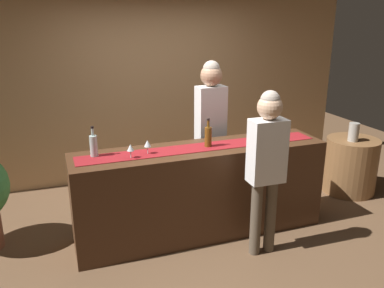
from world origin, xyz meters
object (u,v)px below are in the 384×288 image
at_px(wine_bottle_amber, 208,136).
at_px(wine_glass_mid_counter, 130,148).
at_px(wine_bottle_clear, 94,145).
at_px(wine_glass_near_customer, 147,144).
at_px(bartender, 211,118).
at_px(wine_glass_far_end, 271,132).
at_px(customer_sipping, 267,157).
at_px(vase_on_side_table, 354,132).
at_px(round_side_table, 351,165).

height_order(wine_bottle_amber, wine_glass_mid_counter, wine_bottle_amber).
distance_m(wine_bottle_clear, wine_glass_near_customer, 0.52).
bearing_deg(wine_glass_near_customer, bartender, 32.84).
relative_size(wine_bottle_amber, wine_glass_far_end, 2.10).
bearing_deg(wine_bottle_clear, customer_sipping, -23.92).
relative_size(wine_glass_mid_counter, bartender, 0.08).
height_order(wine_glass_near_customer, wine_glass_mid_counter, same).
xyz_separation_m(wine_bottle_amber, bartender, (0.27, 0.58, 0.04)).
bearing_deg(bartender, wine_bottle_amber, 62.77).
relative_size(customer_sipping, vase_on_side_table, 6.89).
bearing_deg(bartender, vase_on_side_table, 168.04).
xyz_separation_m(customer_sipping, round_side_table, (1.84, 0.90, -0.65)).
relative_size(wine_glass_near_customer, wine_glass_mid_counter, 1.00).
xyz_separation_m(wine_glass_mid_counter, vase_on_side_table, (2.96, 0.35, -0.23)).
relative_size(wine_bottle_amber, vase_on_side_table, 1.26).
bearing_deg(wine_glass_near_customer, vase_on_side_table, 5.70).
distance_m(wine_bottle_amber, bartender, 0.64).
distance_m(wine_glass_near_customer, bartender, 1.09).
height_order(bartender, round_side_table, bartender).
height_order(wine_glass_mid_counter, vase_on_side_table, wine_glass_mid_counter).
bearing_deg(bartender, wine_glass_mid_counter, 28.58).
bearing_deg(wine_bottle_clear, wine_glass_near_customer, -12.07).
distance_m(wine_glass_near_customer, wine_glass_far_end, 1.37).
distance_m(wine_bottle_amber, wine_glass_mid_counter, 0.83).
distance_m(bartender, vase_on_side_table, 1.91).
bearing_deg(wine_bottle_amber, wine_glass_near_customer, -179.15).
bearing_deg(wine_glass_far_end, wine_bottle_amber, 176.75).
distance_m(customer_sipping, vase_on_side_table, 1.97).
bearing_deg(wine_bottle_clear, vase_on_side_table, 2.95).
relative_size(wine_glass_far_end, round_side_table, 0.19).
bearing_deg(bartender, wine_glass_far_end, 123.78).
relative_size(wine_bottle_clear, wine_glass_near_customer, 2.10).
height_order(wine_glass_mid_counter, customer_sipping, customer_sipping).
bearing_deg(customer_sipping, wine_glass_far_end, 57.11).
relative_size(wine_glass_far_end, bartender, 0.08).
relative_size(wine_bottle_clear, round_side_table, 0.41).
relative_size(wine_bottle_clear, customer_sipping, 0.18).
distance_m(wine_bottle_clear, wine_bottle_amber, 1.16).
distance_m(bartender, customer_sipping, 1.16).
distance_m(wine_bottle_clear, round_side_table, 3.44).
xyz_separation_m(wine_glass_far_end, customer_sipping, (-0.36, -0.53, -0.07)).
bearing_deg(round_side_table, customer_sipping, -153.98).
xyz_separation_m(wine_bottle_amber, vase_on_side_table, (2.13, 0.27, -0.24)).
xyz_separation_m(wine_bottle_clear, wine_glass_mid_counter, (0.32, -0.18, -0.01)).
bearing_deg(wine_bottle_amber, vase_on_side_table, 7.15).
height_order(wine_bottle_clear, bartender, bartender).
xyz_separation_m(wine_bottle_amber, wine_glass_mid_counter, (-0.83, -0.08, -0.01)).
bearing_deg(wine_glass_near_customer, customer_sipping, -29.19).
height_order(customer_sipping, vase_on_side_table, customer_sipping).
height_order(wine_glass_far_end, round_side_table, wine_glass_far_end).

